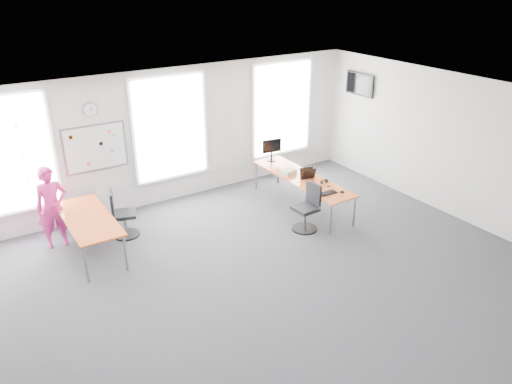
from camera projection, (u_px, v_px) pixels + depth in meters
floor at (256, 286)px, 8.42m from camera, size 10.00×10.00×0.00m
ceiling at (256, 113)px, 7.19m from camera, size 10.00×10.00×0.00m
wall_back at (157, 139)px, 10.87m from camera, size 10.00×0.00×10.00m
wall_front at (484, 361)px, 4.74m from camera, size 10.00×0.00×10.00m
wall_right at (460, 149)px, 10.27m from camera, size 0.00×10.00×10.00m
window_left at (6, 156)px, 9.29m from camera, size 1.60×0.06×2.20m
window_mid at (170, 128)px, 10.91m from camera, size 1.60×0.06×2.20m
window_right at (282, 109)px, 12.39m from camera, size 1.60×0.06×2.20m
desk_right at (302, 179)px, 10.99m from camera, size 0.76×2.85×0.69m
desk_left at (88, 220)px, 9.14m from camera, size 0.81×2.02×0.74m
chair_right at (307, 210)px, 10.10m from camera, size 0.52×0.52×0.98m
chair_left at (121, 216)px, 9.83m from camera, size 0.56×0.56×0.98m
person at (52, 207)px, 9.35m from camera, size 0.60×0.40×1.61m
whiteboard at (96, 148)px, 10.16m from camera, size 1.20×0.03×0.90m
wall_clock at (90, 110)px, 9.83m from camera, size 0.30×0.04×0.30m
tv at (360, 84)px, 12.21m from camera, size 0.06×0.90×0.55m
keyboard at (327, 193)px, 10.17m from camera, size 0.44×0.19×0.02m
mouse at (342, 192)px, 10.22m from camera, size 0.08×0.12×0.04m
lens_cap at (329, 186)px, 10.51m from camera, size 0.07×0.07×0.01m
headphones at (324, 182)px, 10.63m from camera, size 0.17×0.09×0.10m
laptop_sleeve at (308, 174)px, 10.84m from camera, size 0.32×0.23×0.25m
paper_stack at (288, 172)px, 11.12m from camera, size 0.38×0.32×0.11m
monitor at (272, 148)px, 11.78m from camera, size 0.48×0.20×0.54m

